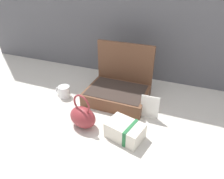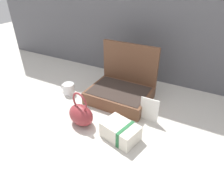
{
  "view_description": "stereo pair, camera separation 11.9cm",
  "coord_description": "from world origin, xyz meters",
  "px_view_note": "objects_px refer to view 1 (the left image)",
  "views": [
    {
      "loc": [
        0.35,
        -0.97,
        0.79
      ],
      "look_at": [
        -0.02,
        -0.02,
        0.18
      ],
      "focal_mm": 31.45,
      "sensor_mm": 36.0,
      "label": 1
    },
    {
      "loc": [
        0.46,
        -0.92,
        0.79
      ],
      "look_at": [
        -0.02,
        -0.02,
        0.18
      ],
      "focal_mm": 31.45,
      "sensor_mm": 36.0,
      "label": 2
    }
  ],
  "objects_px": {
    "teal_pouch_handbag": "(83,116)",
    "coffee_mug": "(64,91)",
    "cream_toiletry_bag": "(126,131)",
    "info_card_left": "(150,107)",
    "open_suitcase": "(119,88)"
  },
  "relations": [
    {
      "from": "teal_pouch_handbag",
      "to": "cream_toiletry_bag",
      "type": "relative_size",
      "value": 0.98
    },
    {
      "from": "coffee_mug",
      "to": "info_card_left",
      "type": "height_order",
      "value": "info_card_left"
    },
    {
      "from": "cream_toiletry_bag",
      "to": "open_suitcase",
      "type": "bearing_deg",
      "value": 115.45
    },
    {
      "from": "cream_toiletry_bag",
      "to": "coffee_mug",
      "type": "bearing_deg",
      "value": 156.98
    },
    {
      "from": "coffee_mug",
      "to": "info_card_left",
      "type": "distance_m",
      "value": 0.63
    },
    {
      "from": "teal_pouch_handbag",
      "to": "cream_toiletry_bag",
      "type": "bearing_deg",
      "value": 0.54
    },
    {
      "from": "cream_toiletry_bag",
      "to": "coffee_mug",
      "type": "xyz_separation_m",
      "value": [
        -0.55,
        0.23,
        -0.0
      ]
    },
    {
      "from": "info_card_left",
      "to": "open_suitcase",
      "type": "bearing_deg",
      "value": 149.73
    },
    {
      "from": "coffee_mug",
      "to": "teal_pouch_handbag",
      "type": "bearing_deg",
      "value": -39.38
    },
    {
      "from": "cream_toiletry_bag",
      "to": "coffee_mug",
      "type": "relative_size",
      "value": 1.88
    },
    {
      "from": "teal_pouch_handbag",
      "to": "coffee_mug",
      "type": "xyz_separation_m",
      "value": [
        -0.29,
        0.24,
        -0.03
      ]
    },
    {
      "from": "open_suitcase",
      "to": "info_card_left",
      "type": "distance_m",
      "value": 0.29
    },
    {
      "from": "cream_toiletry_bag",
      "to": "info_card_left",
      "type": "bearing_deg",
      "value": 69.39
    },
    {
      "from": "teal_pouch_handbag",
      "to": "cream_toiletry_bag",
      "type": "distance_m",
      "value": 0.26
    },
    {
      "from": "coffee_mug",
      "to": "info_card_left",
      "type": "relative_size",
      "value": 0.75
    }
  ]
}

